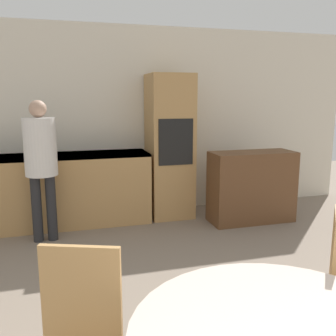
{
  "coord_description": "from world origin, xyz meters",
  "views": [
    {
      "loc": [
        -0.81,
        -0.05,
        1.65
      ],
      "look_at": [
        0.0,
        2.81,
        1.08
      ],
      "focal_mm": 40.0,
      "sensor_mm": 36.0,
      "label": 1
    }
  ],
  "objects_px": {
    "oven_unit": "(170,147)",
    "sideboard": "(252,187)",
    "person_standing": "(41,156)",
    "chair_far_right": "(316,281)"
  },
  "relations": [
    {
      "from": "sideboard",
      "to": "chair_far_right",
      "type": "height_order",
      "value": "chair_far_right"
    },
    {
      "from": "chair_far_right",
      "to": "sideboard",
      "type": "bearing_deg",
      "value": -161.22
    },
    {
      "from": "sideboard",
      "to": "person_standing",
      "type": "xyz_separation_m",
      "value": [
        -2.63,
        0.01,
        0.52
      ]
    },
    {
      "from": "sideboard",
      "to": "chair_far_right",
      "type": "xyz_separation_m",
      "value": [
        -0.94,
        -2.56,
        0.07
      ]
    },
    {
      "from": "sideboard",
      "to": "person_standing",
      "type": "height_order",
      "value": "person_standing"
    },
    {
      "from": "oven_unit",
      "to": "person_standing",
      "type": "distance_m",
      "value": 1.73
    },
    {
      "from": "sideboard",
      "to": "oven_unit",
      "type": "bearing_deg",
      "value": 151.12
    },
    {
      "from": "sideboard",
      "to": "person_standing",
      "type": "bearing_deg",
      "value": 179.69
    },
    {
      "from": "oven_unit",
      "to": "chair_far_right",
      "type": "height_order",
      "value": "oven_unit"
    },
    {
      "from": "oven_unit",
      "to": "sideboard",
      "type": "relative_size",
      "value": 1.74
    }
  ]
}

